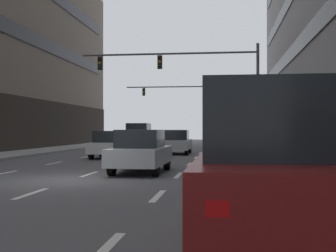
{
  "coord_description": "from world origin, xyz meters",
  "views": [
    {
      "loc": [
        4.9,
        -13.97,
        1.65
      ],
      "look_at": [
        0.24,
        23.33,
        1.92
      ],
      "focal_mm": 48.05,
      "sensor_mm": 36.0,
      "label": 1
    }
  ],
  "objects_px": {
    "car_driving_1": "(177,142)",
    "car_parked_1": "(246,149)",
    "car_parked_0": "(270,170)",
    "pedestrian_0": "(323,143)",
    "traffic_signal_1": "(205,99)",
    "car_driving_2": "(141,152)",
    "car_parked_2": "(239,145)",
    "car_driving_0": "(139,137)",
    "car_driving_3": "(109,145)",
    "traffic_signal_0": "(195,75)"
  },
  "relations": [
    {
      "from": "car_driving_0",
      "to": "traffic_signal_0",
      "type": "height_order",
      "value": "traffic_signal_0"
    },
    {
      "from": "car_parked_0",
      "to": "car_parked_2",
      "type": "xyz_separation_m",
      "value": [
        0.0,
        12.0,
        -0.1
      ]
    },
    {
      "from": "car_driving_1",
      "to": "car_parked_2",
      "type": "xyz_separation_m",
      "value": [
        3.76,
        -11.64,
        0.22
      ]
    },
    {
      "from": "car_parked_1",
      "to": "car_parked_0",
      "type": "bearing_deg",
      "value": -90.0
    },
    {
      "from": "car_driving_1",
      "to": "traffic_signal_0",
      "type": "relative_size",
      "value": 0.38
    },
    {
      "from": "pedestrian_0",
      "to": "car_driving_2",
      "type": "bearing_deg",
      "value": -170.03
    },
    {
      "from": "car_driving_0",
      "to": "traffic_signal_0",
      "type": "xyz_separation_m",
      "value": [
        4.72,
        -6.17,
        4.0
      ]
    },
    {
      "from": "car_driving_1",
      "to": "car_parked_1",
      "type": "xyz_separation_m",
      "value": [
        3.76,
        -17.14,
        0.32
      ]
    },
    {
      "from": "car_driving_1",
      "to": "traffic_signal_1",
      "type": "height_order",
      "value": "traffic_signal_1"
    },
    {
      "from": "traffic_signal_1",
      "to": "car_parked_2",
      "type": "bearing_deg",
      "value": -85.0
    },
    {
      "from": "car_parked_1",
      "to": "traffic_signal_0",
      "type": "relative_size",
      "value": 0.42
    },
    {
      "from": "car_driving_3",
      "to": "traffic_signal_0",
      "type": "bearing_deg",
      "value": 31.83
    },
    {
      "from": "car_parked_2",
      "to": "traffic_signal_0",
      "type": "bearing_deg",
      "value": 103.81
    },
    {
      "from": "car_driving_0",
      "to": "car_parked_1",
      "type": "xyz_separation_m",
      "value": [
        7.15,
        -21.51,
        0.07
      ]
    },
    {
      "from": "car_driving_1",
      "to": "car_parked_1",
      "type": "distance_m",
      "value": 17.55
    },
    {
      "from": "car_driving_3",
      "to": "traffic_signal_0",
      "type": "xyz_separation_m",
      "value": [
        4.69,
        2.91,
        4.28
      ]
    },
    {
      "from": "car_driving_3",
      "to": "car_driving_2",
      "type": "bearing_deg",
      "value": -67.8
    },
    {
      "from": "car_driving_2",
      "to": "traffic_signal_1",
      "type": "bearing_deg",
      "value": 88.12
    },
    {
      "from": "car_driving_2",
      "to": "traffic_signal_1",
      "type": "distance_m",
      "value": 32.35
    },
    {
      "from": "traffic_signal_1",
      "to": "car_driving_0",
      "type": "bearing_deg",
      "value": -106.86
    },
    {
      "from": "car_driving_2",
      "to": "traffic_signal_0",
      "type": "xyz_separation_m",
      "value": [
        1.32,
        11.19,
        4.24
      ]
    },
    {
      "from": "car_parked_0",
      "to": "traffic_signal_1",
      "type": "height_order",
      "value": "traffic_signal_1"
    },
    {
      "from": "car_driving_0",
      "to": "car_driving_1",
      "type": "xyz_separation_m",
      "value": [
        3.39,
        -4.37,
        -0.26
      ]
    },
    {
      "from": "car_parked_0",
      "to": "car_parked_1",
      "type": "height_order",
      "value": "car_parked_1"
    },
    {
      "from": "car_driving_3",
      "to": "pedestrian_0",
      "type": "relative_size",
      "value": 2.54
    },
    {
      "from": "car_parked_2",
      "to": "traffic_signal_1",
      "type": "height_order",
      "value": "traffic_signal_1"
    },
    {
      "from": "pedestrian_0",
      "to": "car_driving_0",
      "type": "bearing_deg",
      "value": 122.61
    },
    {
      "from": "car_parked_1",
      "to": "car_parked_2",
      "type": "distance_m",
      "value": 5.5
    },
    {
      "from": "pedestrian_0",
      "to": "car_parked_0",
      "type": "bearing_deg",
      "value": -104.98
    },
    {
      "from": "traffic_signal_0",
      "to": "pedestrian_0",
      "type": "xyz_separation_m",
      "value": [
        5.6,
        -9.97,
        -3.94
      ]
    },
    {
      "from": "car_parked_1",
      "to": "traffic_signal_0",
      "type": "bearing_deg",
      "value": 98.96
    },
    {
      "from": "car_driving_0",
      "to": "car_driving_3",
      "type": "height_order",
      "value": "car_driving_0"
    },
    {
      "from": "car_driving_3",
      "to": "traffic_signal_1",
      "type": "xyz_separation_m",
      "value": [
        4.43,
        23.79,
        4.16
      ]
    },
    {
      "from": "car_driving_0",
      "to": "car_driving_3",
      "type": "relative_size",
      "value": 1.04
    },
    {
      "from": "car_driving_3",
      "to": "car_parked_2",
      "type": "bearing_deg",
      "value": -44.27
    },
    {
      "from": "car_driving_2",
      "to": "traffic_signal_1",
      "type": "height_order",
      "value": "traffic_signal_1"
    },
    {
      "from": "car_driving_1",
      "to": "car_driving_3",
      "type": "xyz_separation_m",
      "value": [
        -3.36,
        -4.71,
        -0.02
      ]
    },
    {
      "from": "car_driving_1",
      "to": "traffic_signal_1",
      "type": "xyz_separation_m",
      "value": [
        1.07,
        19.08,
        4.13
      ]
    },
    {
      "from": "car_parked_0",
      "to": "traffic_signal_1",
      "type": "xyz_separation_m",
      "value": [
        -2.69,
        42.73,
        3.82
      ]
    },
    {
      "from": "car_driving_3",
      "to": "pedestrian_0",
      "type": "distance_m",
      "value": 12.49
    },
    {
      "from": "car_parked_0",
      "to": "pedestrian_0",
      "type": "relative_size",
      "value": 2.77
    },
    {
      "from": "car_driving_3",
      "to": "traffic_signal_1",
      "type": "bearing_deg",
      "value": 79.46
    },
    {
      "from": "car_driving_3",
      "to": "pedestrian_0",
      "type": "xyz_separation_m",
      "value": [
        10.29,
        -7.06,
        0.34
      ]
    },
    {
      "from": "car_driving_0",
      "to": "car_driving_2",
      "type": "bearing_deg",
      "value": -78.89
    },
    {
      "from": "car_driving_1",
      "to": "traffic_signal_0",
      "type": "distance_m",
      "value": 4.81
    },
    {
      "from": "car_driving_2",
      "to": "car_parked_2",
      "type": "height_order",
      "value": "car_parked_2"
    },
    {
      "from": "car_driving_0",
      "to": "car_driving_2",
      "type": "height_order",
      "value": "car_driving_0"
    },
    {
      "from": "traffic_signal_1",
      "to": "car_driving_1",
      "type": "bearing_deg",
      "value": -93.21
    },
    {
      "from": "car_driving_2",
      "to": "car_parked_2",
      "type": "xyz_separation_m",
      "value": [
        3.74,
        1.34,
        0.2
      ]
    },
    {
      "from": "car_driving_1",
      "to": "car_parked_0",
      "type": "height_order",
      "value": "car_parked_0"
    }
  ]
}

